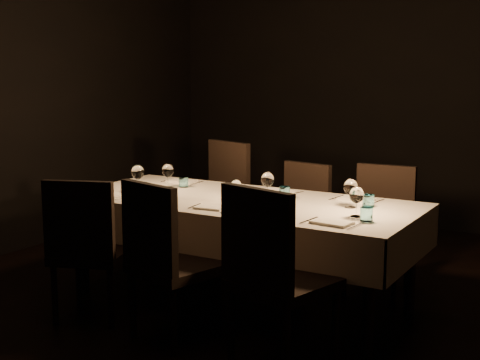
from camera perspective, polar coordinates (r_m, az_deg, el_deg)
The scene contains 14 objects.
room at distance 4.65m, azimuth 0.00°, elevation 7.29°, with size 5.01×6.01×3.01m.
dining_table at distance 4.75m, azimuth 0.00°, elevation -2.54°, with size 2.52×1.12×0.76m.
chair_near_left at distance 4.54m, azimuth -12.93°, elevation -5.30°, with size 0.60×0.60×0.97m.
place_setting_near_left at distance 5.02m, azimuth -9.35°, elevation -0.24°, with size 0.37×0.42×0.20m.
chair_near_center at distance 4.13m, azimuth -6.33°, elevation -6.38°, with size 0.59×0.59×1.01m.
place_setting_near_center at distance 4.52m, azimuth -0.91°, elevation -1.37°, with size 0.30×0.39×0.16m.
chair_near_right at distance 3.74m, azimuth 2.82°, elevation -7.72°, with size 0.62×0.62×1.05m.
place_setting_near_right at distance 4.14m, azimuth 9.50°, elevation -2.35°, with size 0.35×0.41×0.19m.
chair_far_left at distance 5.81m, azimuth -1.94°, elevation -1.50°, with size 0.64×0.64×1.05m.
place_setting_far_left at distance 5.29m, azimuth -5.50°, elevation 0.28°, with size 0.34×0.41×0.19m.
chair_far_center at distance 5.47m, azimuth 5.08°, elevation -2.90°, with size 0.51×0.51×0.92m.
place_setting_far_center at distance 4.83m, azimuth 2.97°, elevation -0.54°, with size 0.36×0.41×0.19m.
chair_far_right at distance 5.20m, azimuth 11.92°, elevation -3.54°, with size 0.48×0.48×0.95m.
place_setting_far_right at distance 4.58m, azimuth 9.91°, elevation -1.20°, with size 0.36×0.42×0.20m.
Camera 1 is at (2.37, -4.00, 1.67)m, focal length 50.00 mm.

